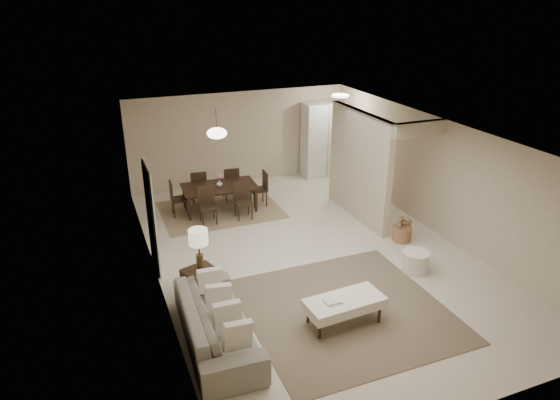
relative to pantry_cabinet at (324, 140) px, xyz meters
name	(u,v)px	position (x,y,z in m)	size (l,w,h in m)	color
floor	(309,253)	(-2.35, -4.15, -1.05)	(9.00, 9.00, 0.00)	beige
ceiling	(312,133)	(-2.35, -4.15, 1.45)	(9.00, 9.00, 0.00)	white
back_wall	(240,138)	(-2.35, 0.35, 0.20)	(6.00, 6.00, 0.00)	tan
left_wall	(153,220)	(-5.35, -4.15, 0.20)	(9.00, 9.00, 0.00)	tan
right_wall	(437,176)	(0.65, -4.15, 0.20)	(9.00, 9.00, 0.00)	tan
partition	(359,166)	(-0.55, -2.90, 0.20)	(0.15, 2.50, 2.50)	tan
doorway	(151,218)	(-5.32, -3.55, -0.03)	(0.04, 0.90, 2.04)	black
pantry_cabinet	(324,140)	(0.00, 0.00, 0.00)	(1.20, 0.55, 2.10)	silver
flush_light	(340,96)	(-0.05, -0.95, 1.41)	(0.44, 0.44, 0.05)	white
living_rug	(345,310)	(-2.61, -6.17, -1.04)	(3.20, 3.20, 0.01)	brown
sofa	(217,322)	(-4.80, -6.17, -0.70)	(0.93, 2.38, 0.70)	gray
ottoman_bench	(344,304)	(-2.81, -6.47, -0.69)	(1.30, 0.66, 0.45)	white
side_table	(202,285)	(-4.75, -4.98, -0.76)	(0.52, 0.52, 0.57)	black
table_lamp	(198,241)	(-4.75, -4.98, 0.09)	(0.32, 0.32, 0.76)	#4A3720
round_pouf	(415,262)	(-0.78, -5.54, -0.85)	(0.51, 0.51, 0.40)	white
wicker_basket	(402,233)	(-0.28, -4.38, -0.88)	(0.39, 0.39, 0.33)	brown
dining_rug	(221,210)	(-3.44, -1.39, -1.04)	(2.80, 2.10, 0.01)	#7F6E4E
dining_table	(220,198)	(-3.44, -1.39, -0.74)	(1.77, 0.98, 0.62)	black
dining_chairs	(220,194)	(-3.44, -1.39, -0.62)	(2.33, 1.74, 0.86)	black
vase	(219,183)	(-3.44, -1.39, -0.35)	(0.14, 0.14, 0.15)	white
yellow_mat	(363,194)	(0.31, -1.77, -1.04)	(1.01, 0.62, 0.01)	yellow
pendant_light	(217,133)	(-3.44, -1.39, 0.87)	(0.46, 0.46, 0.71)	#4A3720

